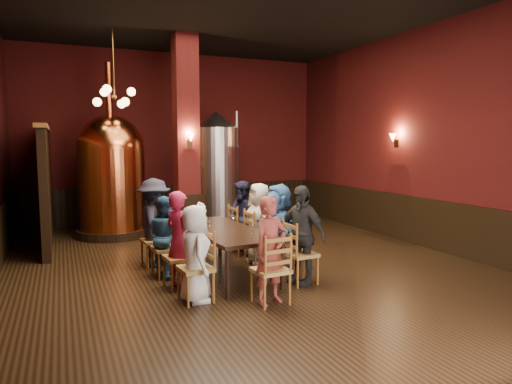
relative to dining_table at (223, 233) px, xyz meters
name	(u,v)px	position (x,y,z in m)	size (l,w,h in m)	color
room	(245,136)	(0.53, 0.33, 1.56)	(10.00, 10.02, 4.50)	black
wainscot_right	(422,222)	(4.49, 0.33, -0.19)	(0.08, 9.90, 1.00)	black
wainscot_back	(178,203)	(0.53, 5.29, -0.19)	(7.90, 0.08, 1.00)	black
column	(186,138)	(0.23, 3.13, 1.56)	(0.58, 0.58, 4.50)	#420E0E
partition	(46,188)	(-2.67, 3.53, 0.51)	(0.22, 3.50, 2.40)	black
pendant_cluster	(114,97)	(-1.27, 3.23, 2.41)	(0.90, 0.90, 1.70)	#A57226
sconce_wall	(396,140)	(4.43, 1.13, 1.51)	(0.20, 0.20, 0.36)	black
sconce_column	(190,140)	(0.23, 2.83, 1.51)	(0.20, 0.20, 0.36)	black
dining_table	(223,233)	(0.00, 0.00, 0.00)	(1.20, 2.48, 0.75)	black
chair_0	(196,268)	(-0.76, -1.07, -0.23)	(0.46, 0.46, 0.92)	brown
person_0	(195,254)	(-0.76, -1.07, -0.03)	(0.64, 0.42, 1.32)	white
chair_1	(180,257)	(-0.82, -0.40, -0.23)	(0.46, 0.46, 0.92)	brown
person_1	(179,240)	(-0.82, -0.40, 0.03)	(0.53, 0.35, 1.45)	#A81C43
chair_2	(166,248)	(-0.87, 0.26, -0.23)	(0.46, 0.46, 0.92)	brown
person_2	(166,236)	(-0.87, 0.26, -0.04)	(0.63, 0.31, 1.30)	#245079
chair_3	(155,240)	(-0.93, 0.92, -0.23)	(0.46, 0.46, 0.92)	brown
person_3	(154,223)	(-0.93, 0.92, 0.08)	(0.99, 0.57, 1.54)	black
chair_4	(301,254)	(0.93, -0.92, -0.23)	(0.46, 0.46, 0.92)	brown
person_4	(301,235)	(0.93, -0.92, 0.07)	(0.88, 0.37, 1.51)	black
chair_5	(278,245)	(0.87, -0.26, -0.23)	(0.46, 0.46, 0.92)	brown
person_5	(278,228)	(0.87, -0.26, 0.05)	(1.37, 0.44, 1.48)	#3A6EAE
chair_6	(259,238)	(0.82, 0.40, -0.23)	(0.46, 0.46, 0.92)	brown
person_6	(259,223)	(0.82, 0.40, 0.03)	(0.70, 0.46, 1.43)	beige
chair_7	(243,231)	(0.76, 1.07, -0.23)	(0.46, 0.46, 0.92)	brown
person_7	(242,218)	(0.76, 1.07, 0.02)	(0.69, 0.34, 1.42)	black
chair_8	(271,270)	(0.13, -1.54, -0.23)	(0.46, 0.46, 0.92)	brown
person_8	(271,250)	(0.13, -1.54, 0.03)	(0.53, 0.35, 1.45)	maroon
copper_kettle	(112,174)	(-1.31, 3.92, 0.74)	(1.86, 1.86, 3.91)	black
steel_vessel	(216,170)	(1.24, 4.07, 0.77)	(1.49, 1.49, 2.91)	#B2B2B7
rose_vase	(201,208)	(-0.08, 1.00, 0.27)	(0.19, 0.19, 0.32)	white
wine_glass_0	(196,218)	(-0.23, 0.76, 0.15)	(0.07, 0.07, 0.17)	white
wine_glass_1	(233,221)	(0.26, 0.22, 0.15)	(0.07, 0.07, 0.17)	white
wine_glass_2	(207,223)	(-0.21, 0.21, 0.15)	(0.07, 0.07, 0.17)	white
wine_glass_3	(202,218)	(-0.15, 0.67, 0.15)	(0.07, 0.07, 0.17)	white
wine_glass_4	(210,228)	(-0.30, -0.23, 0.15)	(0.07, 0.07, 0.17)	white
wine_glass_5	(204,221)	(-0.20, 0.40, 0.15)	(0.07, 0.07, 0.17)	white
wine_glass_6	(233,220)	(0.27, 0.25, 0.15)	(0.07, 0.07, 0.17)	white
wine_glass_7	(253,229)	(0.28, -0.58, 0.15)	(0.07, 0.07, 0.17)	white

